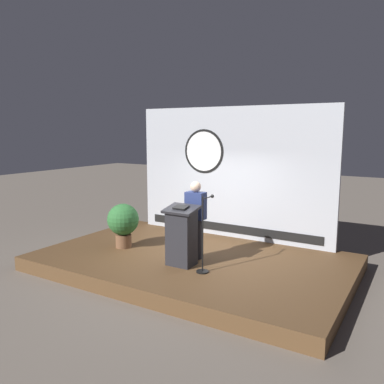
{
  "coord_description": "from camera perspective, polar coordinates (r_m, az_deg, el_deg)",
  "views": [
    {
      "loc": [
        4.15,
        -6.89,
        2.95
      ],
      "look_at": [
        0.09,
        -0.18,
        1.71
      ],
      "focal_mm": 36.76,
      "sensor_mm": 36.0,
      "label": 1
    }
  ],
  "objects": [
    {
      "name": "speaker_person",
      "position": [
        8.1,
        0.53,
        -4.03
      ],
      "size": [
        0.4,
        0.26,
        1.62
      ],
      "color": "black",
      "rests_on": "stage_platform"
    },
    {
      "name": "microphone_stand",
      "position": [
        7.45,
        1.74,
        -7.76
      ],
      "size": [
        0.24,
        0.52,
        1.45
      ],
      "color": "black",
      "rests_on": "stage_platform"
    },
    {
      "name": "podium",
      "position": [
        7.78,
        -1.53,
        -6.39
      ],
      "size": [
        0.64,
        0.5,
        1.2
      ],
      "color": "#26262B",
      "rests_on": "stage_platform"
    },
    {
      "name": "ground_plane",
      "position": [
        8.57,
        0.08,
        -11.17
      ],
      "size": [
        40.0,
        40.0,
        0.0
      ],
      "primitive_type": "plane",
      "color": "#6B6056"
    },
    {
      "name": "stage_platform",
      "position": [
        8.52,
        0.08,
        -10.22
      ],
      "size": [
        6.4,
        4.0,
        0.3
      ],
      "primitive_type": "cube",
      "color": "brown",
      "rests_on": "ground"
    },
    {
      "name": "potted_plant",
      "position": [
        9.06,
        -9.96,
        -4.23
      ],
      "size": [
        0.72,
        0.72,
        1.01
      ],
      "color": "brown",
      "rests_on": "stage_platform"
    },
    {
      "name": "banner_display",
      "position": [
        9.74,
        5.62,
        2.76
      ],
      "size": [
        5.13,
        0.12,
        3.22
      ],
      "color": "#B2B7C1",
      "rests_on": "stage_platform"
    }
  ]
}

